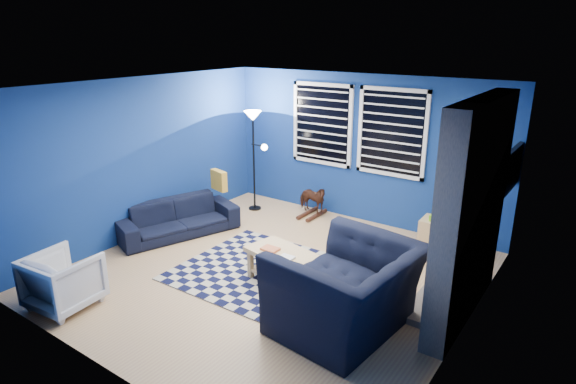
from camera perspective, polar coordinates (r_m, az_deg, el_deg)
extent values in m
plane|color=tan|center=(6.65, -1.86, -9.60)|extent=(5.00, 5.00, 0.00)
plane|color=white|center=(5.90, -2.11, 12.36)|extent=(5.00, 5.00, 0.00)
plane|color=navy|center=(8.22, 8.61, 5.03)|extent=(5.00, 0.00, 5.00)
plane|color=navy|center=(7.87, -16.70, 3.86)|extent=(0.00, 5.00, 5.00)
plane|color=navy|center=(5.14, 20.93, -4.19)|extent=(0.00, 5.00, 5.00)
cube|color=gray|center=(5.63, 20.98, -2.27)|extent=(0.26, 2.00, 2.50)
cube|color=black|center=(6.02, 18.70, -10.07)|extent=(0.04, 0.70, 0.60)
cube|color=gray|center=(6.19, 17.23, -12.33)|extent=(0.50, 1.20, 0.08)
cube|color=black|center=(8.49, 4.10, 8.02)|extent=(1.05, 0.02, 1.30)
cube|color=white|center=(8.38, 4.17, 12.59)|extent=(1.17, 0.05, 0.06)
cube|color=white|center=(8.63, 3.96, 3.57)|extent=(1.17, 0.05, 0.06)
cube|color=black|center=(7.91, 12.24, 6.89)|extent=(1.05, 0.02, 1.30)
cube|color=white|center=(7.80, 12.55, 11.78)|extent=(1.17, 0.05, 0.06)
cube|color=white|center=(8.06, 11.89, 2.14)|extent=(1.17, 0.05, 0.06)
cube|color=black|center=(6.98, 24.95, 2.39)|extent=(0.06, 1.00, 0.58)
cube|color=black|center=(6.99, 24.67, 2.44)|extent=(0.01, 0.92, 0.50)
cube|color=black|center=(6.60, -1.86, -9.74)|extent=(2.53, 2.04, 0.02)
imported|color=black|center=(7.96, -12.97, -3.02)|extent=(2.05, 1.35, 0.56)
imported|color=black|center=(5.33, 6.91, -11.42)|extent=(1.60, 1.44, 0.96)
imported|color=gray|center=(6.35, -25.07, -9.49)|extent=(0.78, 0.80, 0.67)
imported|color=#492617|center=(8.51, 2.86, -0.82)|extent=(0.30, 0.61, 0.51)
cube|color=#D3B776|center=(6.22, -0.65, -7.34)|extent=(1.03, 0.72, 0.06)
cube|color=#D3B776|center=(6.35, -0.64, -9.73)|extent=(0.93, 0.62, 0.03)
cube|color=#C66138|center=(6.25, -2.11, -6.77)|extent=(0.25, 0.20, 0.03)
cube|color=silver|center=(6.03, -0.13, -7.76)|extent=(0.20, 0.16, 0.03)
cube|color=#D3B776|center=(6.39, -4.69, -8.87)|extent=(0.07, 0.07, 0.38)
cube|color=#D3B776|center=(5.97, 1.32, -10.92)|extent=(0.07, 0.07, 0.38)
cube|color=#D3B776|center=(6.68, -2.38, -7.55)|extent=(0.07, 0.07, 0.38)
cube|color=#D3B776|center=(6.28, 3.48, -9.37)|extent=(0.07, 0.07, 0.38)
cube|color=#D3B776|center=(7.49, 17.71, -5.07)|extent=(0.62, 0.43, 0.50)
cube|color=black|center=(7.49, 17.71, -5.07)|extent=(0.54, 0.38, 0.40)
cube|color=#6BBF16|center=(7.38, 17.93, -2.96)|extent=(0.35, 0.27, 0.09)
cylinder|color=black|center=(8.97, -3.95, -1.91)|extent=(0.23, 0.23, 0.03)
cylinder|color=black|center=(8.72, -4.07, 3.29)|extent=(0.03, 0.03, 1.69)
cone|color=white|center=(8.53, -4.20, 8.98)|extent=(0.30, 0.30, 0.17)
sphere|color=white|center=(8.42, -2.81, 5.31)|extent=(0.11, 0.11, 0.11)
cube|color=gold|center=(8.26, -8.19, 1.38)|extent=(0.38, 0.20, 0.34)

